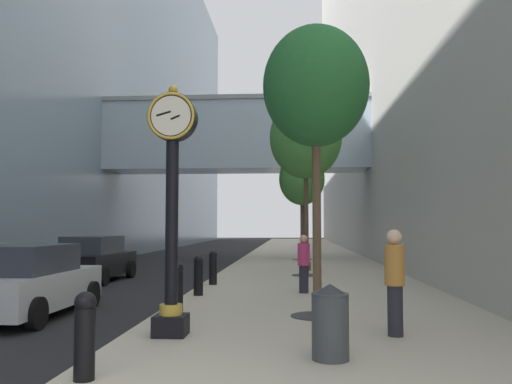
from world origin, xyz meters
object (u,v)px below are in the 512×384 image
Objects in this scene: bollard_fourth at (198,274)px; pedestrian_walking at (304,262)px; street_clock at (172,196)px; car_silver_near at (27,282)px; street_tree_mid_near at (306,138)px; bollard_fifth at (213,267)px; street_tree_mid_far at (302,179)px; car_black_mid at (94,259)px; pedestrian_by_clock at (395,279)px; bollard_nearest at (85,334)px; bollard_third at (177,285)px; trash_bin at (330,321)px; street_tree_near at (316,88)px.

pedestrian_walking is at bearing 14.42° from bollard_fourth.
street_clock is 1.04× the size of car_silver_near.
street_clock is 11.69m from street_tree_mid_near.
street_tree_mid_near is (3.02, 3.27, 4.61)m from bollard_fifth.
street_tree_mid_near reaches higher than street_clock.
street_tree_mid_far is 1.42× the size of car_black_mid.
bollard_fifth is 8.67m from pedestrian_by_clock.
pedestrian_by_clock is (4.25, -7.55, 0.40)m from bollard_fifth.
car_silver_near is at bearing -149.73° from pedestrian_walking.
car_silver_near is (-7.54, 2.10, -0.33)m from pedestrian_by_clock.
bollard_nearest is 8.99m from pedestrian_walking.
bollard_fifth is (-0.45, 7.78, -1.81)m from street_clock.
bollard_third is 0.18× the size of street_tree_mid_far.
car_black_mid reaches higher than bollard_fifth.
pedestrian_by_clock is at bearing -60.61° from bollard_fifth.
pedestrian_walking reaches higher than car_black_mid.
street_clock reaches higher than pedestrian_by_clock.
bollard_fourth is 0.26× the size of car_black_mid.
street_tree_mid_far reaches higher than bollard_nearest.
pedestrian_walking is at bearing 104.09° from pedestrian_by_clock.
street_clock is 4.05× the size of bollard_nearest.
bollard_nearest is 0.26× the size of car_black_mid.
street_tree_mid_near is 1.65× the size of car_black_mid.
bollard_fourth reaches higher than trash_bin.
car_silver_near is at bearing -80.08° from car_black_mid.
trash_bin is 7.35m from pedestrian_walking.
car_silver_near is (-3.29, -2.84, 0.07)m from bollard_fourth.
bollard_fifth is 0.59× the size of pedestrian_by_clock.
pedestrian_walking is at bearing 91.69° from trash_bin.
bollard_fourth is 0.59× the size of pedestrian_by_clock.
bollard_third is at bearing 127.20° from trash_bin.
trash_bin is 0.66× the size of pedestrian_walking.
trash_bin is (2.59, -1.43, -1.83)m from street_clock.
car_black_mid is (-7.60, -10.31, -3.72)m from street_tree_mid_far.
street_clock is 11.07m from car_black_mid.
car_silver_near is (-3.74, 2.34, -1.73)m from street_clock.
pedestrian_walking reaches higher than bollard_nearest.
car_silver_near reaches higher than bollard_nearest.
bollard_fifth is at bearing 93.32° from street_clock.
bollard_fourth is 1.01× the size of trash_bin.
bollard_fourth is at bearing 134.42° from street_tree_near.
street_tree_mid_far is at bearing 82.68° from street_clock.
street_tree_mid_far is at bearing 70.35° from car_silver_near.
car_silver_near is (-3.29, 4.97, 0.07)m from bollard_nearest.
street_tree_mid_far is (3.02, 17.44, 3.81)m from bollard_third.
car_black_mid is (-5.03, 9.71, -1.72)m from street_clock.
street_tree_near is 3.38× the size of pedestrian_by_clock.
trash_bin is 0.58× the size of pedestrian_by_clock.
pedestrian_by_clock is 0.44× the size of car_black_mid.
pedestrian_walking is at bearing 71.67° from bollard_nearest.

